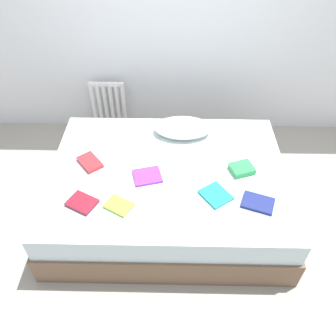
# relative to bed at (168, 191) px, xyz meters

# --- Properties ---
(ground_plane) EXTENTS (8.00, 8.00, 0.00)m
(ground_plane) POSITION_rel_bed_xyz_m (0.00, 0.00, -0.25)
(ground_plane) COLOR #9E998E
(back_wall) EXTENTS (6.00, 0.10, 2.80)m
(back_wall) POSITION_rel_bed_xyz_m (0.00, 1.35, 1.15)
(back_wall) COLOR silver
(back_wall) RESTS_ON ground
(bed) EXTENTS (2.00, 1.50, 0.50)m
(bed) POSITION_rel_bed_xyz_m (0.00, 0.00, 0.00)
(bed) COLOR brown
(bed) RESTS_ON ground
(radiator) EXTENTS (0.38, 0.04, 0.54)m
(radiator) POSITION_rel_bed_xyz_m (-0.69, 1.20, 0.11)
(radiator) COLOR white
(radiator) RESTS_ON ground
(pillow) EXTENTS (0.52, 0.33, 0.12)m
(pillow) POSITION_rel_bed_xyz_m (0.13, 0.51, 0.31)
(pillow) COLOR white
(pillow) RESTS_ON bed
(textbook_green) EXTENTS (0.22, 0.20, 0.05)m
(textbook_green) POSITION_rel_bed_xyz_m (0.61, 0.01, 0.28)
(textbook_green) COLOR green
(textbook_green) RESTS_ON bed
(textbook_purple) EXTENTS (0.26, 0.24, 0.02)m
(textbook_purple) POSITION_rel_bed_xyz_m (-0.16, -0.08, 0.26)
(textbook_purple) COLOR purple
(textbook_purple) RESTS_ON bed
(textbook_maroon) EXTENTS (0.26, 0.24, 0.03)m
(textbook_maroon) POSITION_rel_bed_xyz_m (-0.64, -0.37, 0.27)
(textbook_maroon) COLOR maroon
(textbook_maroon) RESTS_ON bed
(textbook_navy) EXTENTS (0.28, 0.24, 0.02)m
(textbook_navy) POSITION_rel_bed_xyz_m (0.68, -0.35, 0.27)
(textbook_navy) COLOR navy
(textbook_navy) RESTS_ON bed
(textbook_teal) EXTENTS (0.28, 0.28, 0.02)m
(textbook_teal) POSITION_rel_bed_xyz_m (0.37, -0.27, 0.26)
(textbook_teal) COLOR teal
(textbook_teal) RESTS_ON bed
(textbook_red) EXTENTS (0.25, 0.26, 0.03)m
(textbook_red) POSITION_rel_bed_xyz_m (-0.66, 0.07, 0.27)
(textbook_red) COLOR red
(textbook_red) RESTS_ON bed
(textbook_lime) EXTENTS (0.24, 0.22, 0.02)m
(textbook_lime) POSITION_rel_bed_xyz_m (-0.36, -0.39, 0.26)
(textbook_lime) COLOR #8CC638
(textbook_lime) RESTS_ON bed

